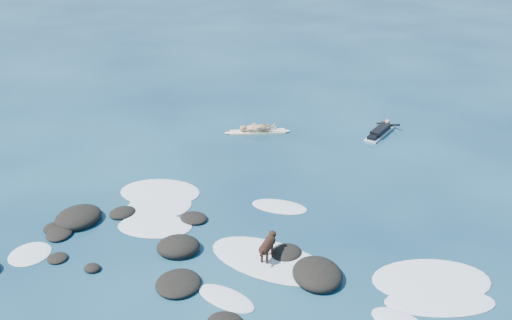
% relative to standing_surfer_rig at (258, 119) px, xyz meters
% --- Properties ---
extents(ground, '(160.00, 160.00, 0.00)m').
position_rel_standing_surfer_rig_xyz_m(ground, '(2.74, -8.69, -0.69)').
color(ground, '#0A2642').
rests_on(ground, ground).
extents(reef_rocks, '(14.49, 6.34, 0.57)m').
position_rel_standing_surfer_rig_xyz_m(reef_rocks, '(0.93, -10.30, -0.58)').
color(reef_rocks, black).
rests_on(reef_rocks, ground).
extents(breaking_foam, '(14.34, 7.80, 0.12)m').
position_rel_standing_surfer_rig_xyz_m(breaking_foam, '(3.61, -9.35, -0.68)').
color(breaking_foam, white).
rests_on(breaking_foam, ground).
extents(standing_surfer_rig, '(2.92, 1.52, 1.75)m').
position_rel_standing_surfer_rig_xyz_m(standing_surfer_rig, '(0.00, 0.00, 0.00)').
color(standing_surfer_rig, '#F2E9C1').
rests_on(standing_surfer_rig, ground).
extents(paddling_surfer_rig, '(1.39, 2.67, 0.46)m').
position_rel_standing_surfer_rig_xyz_m(paddling_surfer_rig, '(5.41, 1.66, -0.53)').
color(paddling_surfer_rig, silver).
rests_on(paddling_surfer_rig, ground).
extents(dog, '(0.35, 1.26, 0.80)m').
position_rel_standing_surfer_rig_xyz_m(dog, '(3.51, -9.49, -0.16)').
color(dog, black).
rests_on(dog, ground).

